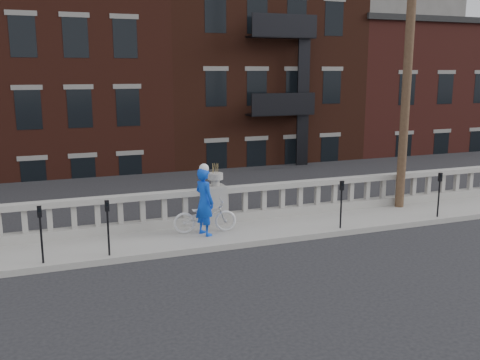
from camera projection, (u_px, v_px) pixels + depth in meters
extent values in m
plane|color=black|center=(270.00, 274.00, 12.07)|extent=(120.00, 120.00, 0.00)
cube|color=gray|center=(227.00, 234.00, 14.80)|extent=(32.00, 2.20, 0.15)
cube|color=gray|center=(216.00, 218.00, 15.63)|extent=(28.00, 0.34, 0.25)
cube|color=gray|center=(216.00, 191.00, 15.46)|extent=(28.00, 0.34, 0.16)
cube|color=gray|center=(216.00, 204.00, 15.55)|extent=(0.55, 0.55, 1.10)
cylinder|color=gray|center=(215.00, 182.00, 15.41)|extent=(0.24, 0.24, 0.20)
cylinder|color=gray|center=(215.00, 176.00, 15.38)|extent=(0.44, 0.44, 0.18)
cube|color=#605E59|center=(213.00, 300.00, 16.50)|extent=(36.00, 0.50, 5.15)
cube|color=black|center=(117.00, 215.00, 36.90)|extent=(80.00, 44.00, 0.50)
cube|color=#595651|center=(127.00, 278.00, 19.72)|extent=(16.00, 7.00, 4.00)
cube|color=#595651|center=(345.00, 76.00, 49.07)|extent=(14.00, 14.00, 18.00)
cube|color=#3F1A12|center=(51.00, 118.00, 28.56)|extent=(10.00, 14.00, 14.00)
cube|color=#39190F|center=(227.00, 101.00, 31.87)|extent=(10.00, 14.00, 15.50)
cube|color=#501E18|center=(369.00, 124.00, 35.69)|extent=(10.00, 14.00, 12.00)
cube|color=black|center=(373.00, 29.00, 34.45)|extent=(10.30, 14.30, 0.30)
cylinder|color=#422D1E|center=(409.00, 50.00, 16.48)|extent=(0.28, 0.28, 10.00)
cylinder|color=black|center=(42.00, 240.00, 12.24)|extent=(0.05, 0.05, 1.10)
cube|color=black|center=(39.00, 212.00, 12.10)|extent=(0.10, 0.08, 0.26)
cube|color=black|center=(39.00, 210.00, 12.05)|extent=(0.06, 0.01, 0.08)
cylinder|color=black|center=(108.00, 233.00, 12.76)|extent=(0.05, 0.05, 1.10)
cube|color=black|center=(107.00, 206.00, 12.62)|extent=(0.10, 0.08, 0.26)
cube|color=black|center=(107.00, 205.00, 12.57)|extent=(0.06, 0.01, 0.08)
cylinder|color=black|center=(341.00, 209.00, 14.97)|extent=(0.05, 0.05, 1.10)
cube|color=black|center=(342.00, 186.00, 14.84)|extent=(0.10, 0.08, 0.26)
cube|color=black|center=(343.00, 184.00, 14.79)|extent=(0.06, 0.01, 0.08)
cylinder|color=black|center=(439.00, 199.00, 16.15)|extent=(0.05, 0.05, 1.10)
cube|color=black|center=(440.00, 177.00, 16.01)|extent=(0.10, 0.08, 0.26)
cube|color=black|center=(441.00, 176.00, 15.96)|extent=(0.06, 0.01, 0.08)
imported|color=silver|center=(205.00, 216.00, 14.63)|extent=(1.80, 0.87, 0.91)
imported|color=#0D3FC5|center=(204.00, 202.00, 14.31)|extent=(0.64, 0.78, 1.84)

